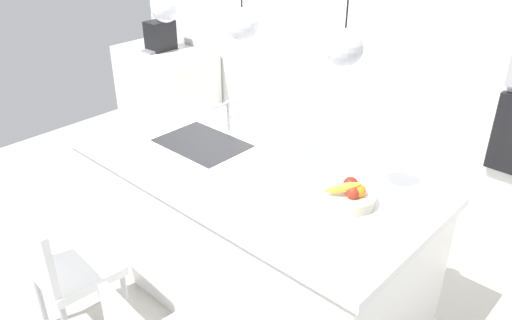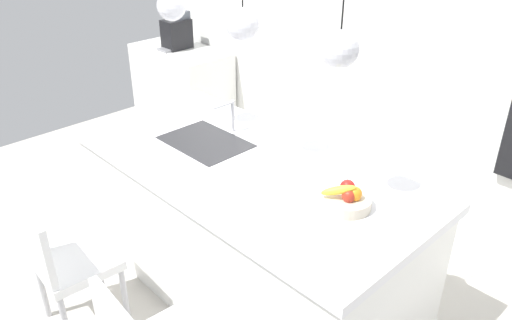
% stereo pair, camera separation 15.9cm
% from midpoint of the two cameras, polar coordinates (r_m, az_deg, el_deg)
% --- Properties ---
extents(floor, '(6.60, 6.60, 0.00)m').
position_cam_midpoint_polar(floor, '(3.61, -2.50, -13.61)').
color(floor, '#BCB7AD').
rests_on(floor, ground).
extents(back_wall, '(6.00, 0.10, 2.60)m').
position_cam_midpoint_polar(back_wall, '(4.17, 13.70, 12.05)').
color(back_wall, white).
rests_on(back_wall, ground).
extents(kitchen_island, '(2.31, 1.08, 0.95)m').
position_cam_midpoint_polar(kitchen_island, '(3.31, -2.67, -7.45)').
color(kitchen_island, white).
rests_on(kitchen_island, ground).
extents(sink_basin, '(0.56, 0.40, 0.02)m').
position_cam_midpoint_polar(sink_basin, '(3.31, -7.41, 1.79)').
color(sink_basin, '#2D2D30').
rests_on(sink_basin, kitchen_island).
extents(faucet, '(0.02, 0.17, 0.22)m').
position_cam_midpoint_polar(faucet, '(3.37, -4.82, 5.23)').
color(faucet, silver).
rests_on(faucet, kitchen_island).
extents(fruit_bowl, '(0.26, 0.26, 0.15)m').
position_cam_midpoint_polar(fruit_bowl, '(2.67, 8.86, -3.96)').
color(fruit_bowl, beige).
rests_on(fruit_bowl, kitchen_island).
extents(side_counter, '(1.10, 0.60, 0.89)m').
position_cam_midpoint_polar(side_counter, '(5.71, -10.71, 7.66)').
color(side_counter, white).
rests_on(side_counter, ground).
extents(coffee_machine, '(0.20, 0.35, 0.38)m').
position_cam_midpoint_polar(coffee_machine, '(5.55, -11.46, 13.59)').
color(coffee_machine, black).
rests_on(coffee_machine, side_counter).
extents(chair_near, '(0.47, 0.46, 0.88)m').
position_cam_midpoint_polar(chair_near, '(3.17, -22.00, -11.07)').
color(chair_near, white).
rests_on(chair_near, ground).
extents(pendant_light_left, '(0.18, 0.18, 0.78)m').
position_cam_midpoint_polar(pendant_light_left, '(3.24, -11.55, 16.42)').
color(pendant_light_left, silver).
extents(pendant_light_center, '(0.18, 0.18, 0.78)m').
position_cam_midpoint_polar(pendant_light_center, '(2.76, -3.28, 14.92)').
color(pendant_light_center, silver).
extents(pendant_light_right, '(0.18, 0.18, 0.78)m').
position_cam_midpoint_polar(pendant_light_right, '(2.36, 7.89, 12.37)').
color(pendant_light_right, silver).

